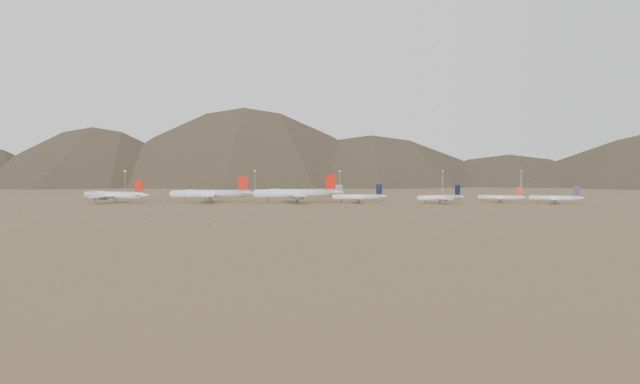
{
  "coord_description": "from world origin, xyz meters",
  "views": [
    {
      "loc": [
        13.93,
        -476.32,
        29.75
      ],
      "look_at": [
        12.12,
        30.0,
        8.82
      ],
      "focal_mm": 35.0,
      "sensor_mm": 36.0,
      "label": 1
    }
  ],
  "objects_px": {
    "narrowbody_a": "(359,197)",
    "narrowbody_b": "(441,198)",
    "widebody_east": "(296,193)",
    "widebody_west": "(114,195)",
    "widebody_centre": "(210,194)",
    "control_tower": "(339,192)"
  },
  "relations": [
    {
      "from": "widebody_west",
      "to": "control_tower",
      "type": "xyz_separation_m",
      "value": [
        185.39,
        91.4,
        -1.21
      ]
    },
    {
      "from": "narrowbody_b",
      "to": "narrowbody_a",
      "type": "bearing_deg",
      "value": 152.19
    },
    {
      "from": "narrowbody_a",
      "to": "control_tower",
      "type": "relative_size",
      "value": 3.82
    },
    {
      "from": "widebody_west",
      "to": "narrowbody_a",
      "type": "xyz_separation_m",
      "value": [
        199.35,
        0.68,
        -1.61
      ]
    },
    {
      "from": "widebody_east",
      "to": "control_tower",
      "type": "xyz_separation_m",
      "value": [
        37.46,
        86.79,
        -2.52
      ]
    },
    {
      "from": "narrowbody_b",
      "to": "widebody_west",
      "type": "bearing_deg",
      "value": 157.14
    },
    {
      "from": "narrowbody_a",
      "to": "control_tower",
      "type": "bearing_deg",
      "value": 95.23
    },
    {
      "from": "widebody_east",
      "to": "narrowbody_b",
      "type": "xyz_separation_m",
      "value": [
        116.33,
        -11.19,
        -3.11
      ]
    },
    {
      "from": "narrowbody_b",
      "to": "control_tower",
      "type": "height_order",
      "value": "narrowbody_b"
    },
    {
      "from": "narrowbody_a",
      "to": "control_tower",
      "type": "xyz_separation_m",
      "value": [
        -13.95,
        90.73,
        0.41
      ]
    },
    {
      "from": "control_tower",
      "to": "widebody_west",
      "type": "bearing_deg",
      "value": -153.76
    },
    {
      "from": "widebody_east",
      "to": "narrowbody_a",
      "type": "bearing_deg",
      "value": -17.52
    },
    {
      "from": "widebody_west",
      "to": "widebody_centre",
      "type": "distance_m",
      "value": 77.29
    },
    {
      "from": "narrowbody_a",
      "to": "narrowbody_b",
      "type": "height_order",
      "value": "narrowbody_a"
    },
    {
      "from": "widebody_west",
      "to": "narrowbody_b",
      "type": "xyz_separation_m",
      "value": [
        264.26,
        -6.57,
        -1.8
      ]
    },
    {
      "from": "narrowbody_b",
      "to": "control_tower",
      "type": "relative_size",
      "value": 3.49
    },
    {
      "from": "widebody_east",
      "to": "control_tower",
      "type": "relative_size",
      "value": 6.27
    },
    {
      "from": "widebody_west",
      "to": "widebody_centre",
      "type": "bearing_deg",
      "value": 25.67
    },
    {
      "from": "control_tower",
      "to": "narrowbody_b",
      "type": "bearing_deg",
      "value": -51.17
    },
    {
      "from": "widebody_centre",
      "to": "narrowbody_a",
      "type": "xyz_separation_m",
      "value": [
        122.43,
        -6.9,
        -2.36
      ]
    },
    {
      "from": "widebody_centre",
      "to": "narrowbody_b",
      "type": "bearing_deg",
      "value": -13.74
    },
    {
      "from": "widebody_west",
      "to": "narrowbody_a",
      "type": "distance_m",
      "value": 199.35
    }
  ]
}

